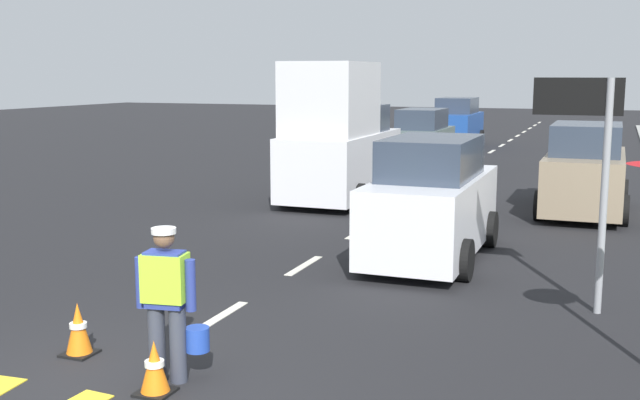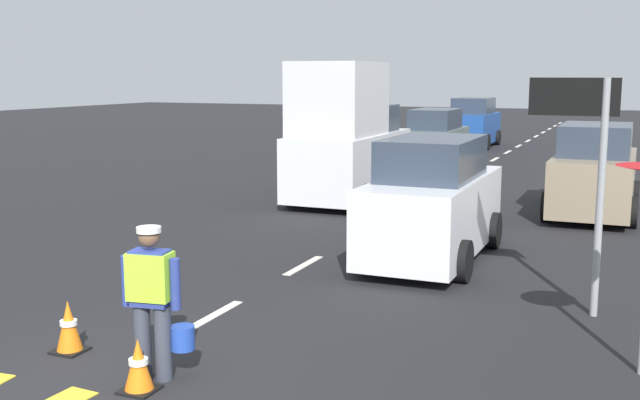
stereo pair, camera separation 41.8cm
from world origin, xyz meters
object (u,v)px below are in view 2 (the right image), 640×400
Objects in this scene: road_worker at (154,295)px; traffic_cone_far at (139,366)px; lane_direction_sign at (585,138)px; car_oncoming_third at (473,124)px; car_outgoing_ahead at (433,203)px; car_oncoming_second at (434,140)px; car_parked_far at (594,173)px; traffic_cone_near at (69,327)px; delivery_truck at (347,139)px.

road_worker reaches higher than traffic_cone_far.
road_worker is at bearing -133.65° from lane_direction_sign.
car_oncoming_third reaches higher than car_outgoing_ahead.
car_parked_far is at bearing -53.47° from car_oncoming_second.
traffic_cone_near is 0.15× the size of car_oncoming_third.
traffic_cone_near is 0.14× the size of delivery_truck.
lane_direction_sign is at bearing -50.31° from delivery_truck.
car_oncoming_third is (-6.43, 23.89, -1.39)m from lane_direction_sign.
traffic_cone_near is at bearing 156.43° from traffic_cone_far.
car_parked_far is at bearing -68.87° from car_oncoming_third.
car_parked_far reaches higher than traffic_cone_far.
lane_direction_sign is at bearing -87.96° from car_parked_far.
delivery_truck reaches higher than car_oncoming_second.
car_oncoming_third is 17.05m from car_parked_far.
car_oncoming_second is 0.96× the size of car_parked_far.
lane_direction_sign is 0.78× the size of car_oncoming_second.
road_worker is 2.95× the size of traffic_cone_far.
car_oncoming_third is (-0.18, 16.36, -0.59)m from delivery_truck.
car_oncoming_second is (-2.17, 20.35, 0.66)m from traffic_cone_far.
car_outgoing_ahead is (3.63, -5.25, -0.60)m from delivery_truck.
road_worker is 0.39× the size of car_outgoing_ahead.
road_worker is at bearing -101.84° from car_outgoing_ahead.
road_worker is 0.41× the size of car_oncoming_second.
delivery_truck is at bearing 94.36° from traffic_cone_near.
car_outgoing_ahead is (3.81, -21.61, -0.01)m from car_oncoming_third.
traffic_cone_near is at bearing -113.23° from car_parked_far.
lane_direction_sign is 6.35m from traffic_cone_far.
car_parked_far is at bearing 73.13° from road_worker.
road_worker is 1.57m from traffic_cone_near.
delivery_truck reaches higher than car_parked_far.
car_oncoming_second is at bearing 92.11° from traffic_cone_near.
car_oncoming_third reaches higher than car_oncoming_second.
road_worker is at bearing 95.74° from traffic_cone_far.
delivery_truck is at bearing 100.89° from traffic_cone_far.
traffic_cone_far is 0.12× the size of delivery_truck.
delivery_truck is at bearing -89.37° from car_oncoming_third.
traffic_cone_far is at bearing -100.95° from car_outgoing_ahead.
traffic_cone_near is at bearing -87.84° from car_oncoming_third.
car_oncoming_second reaches higher than traffic_cone_far.
traffic_cone_far is 13.04m from car_parked_far.
car_outgoing_ahead is at bearing 65.86° from traffic_cone_near.
road_worker is 20.11m from car_oncoming_second.
traffic_cone_far is at bearing -83.90° from car_oncoming_second.
traffic_cone_far is 12.34m from delivery_truck.
traffic_cone_far is at bearing -79.11° from delivery_truck.
car_outgoing_ahead is at bearing 78.16° from road_worker.
road_worker is 0.52× the size of lane_direction_sign.
car_outgoing_ahead is 0.99× the size of car_parked_far.
car_outgoing_ahead is (1.31, 6.79, 0.73)m from traffic_cone_far.
car_oncoming_second reaches higher than road_worker.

